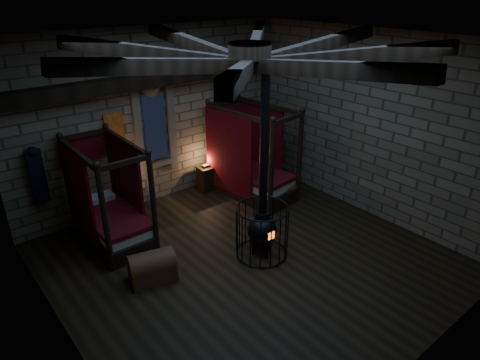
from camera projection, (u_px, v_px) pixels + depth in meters
room at (246, 69)px, 7.06m from camera, size 7.02×7.02×4.29m
bed_left at (111, 216)px, 9.05m from camera, size 1.13×2.09×2.17m
bed_right at (250, 173)px, 11.00m from camera, size 1.40×2.33×2.31m
trunk_left at (152, 267)px, 7.88m from camera, size 0.93×0.72×0.61m
trunk_right at (281, 193)px, 10.69m from camera, size 0.76×0.48×0.55m
nightstand_left at (128, 203)px, 9.97m from camera, size 0.50×0.49×0.85m
nightstand_right at (206, 178)px, 11.27m from camera, size 0.42×0.41×0.72m
stove at (262, 227)px, 8.47m from camera, size 1.05×1.05×4.05m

